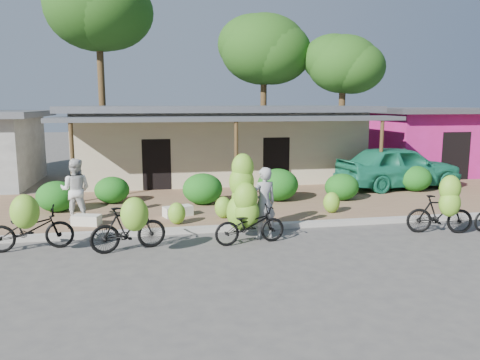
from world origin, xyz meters
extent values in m
plane|color=#4B4946|center=(0.00, 0.00, 0.00)|extent=(100.00, 100.00, 0.00)
cube|color=#8F704D|center=(0.00, 5.00, 0.06)|extent=(60.00, 6.00, 0.12)
cube|color=#A8A399|center=(0.00, 2.00, 0.07)|extent=(60.00, 0.25, 0.15)
cube|color=#C3BB94|center=(0.00, 11.00, 1.55)|extent=(12.00, 6.00, 3.10)
cube|color=slate|center=(0.00, 11.00, 3.23)|extent=(13.00, 7.00, 0.25)
cube|color=black|center=(0.00, 8.05, 1.10)|extent=(1.40, 0.12, 2.20)
cube|color=slate|center=(0.00, 7.00, 2.90)|extent=(13.00, 2.00, 0.15)
cylinder|color=brown|center=(-5.60, 6.10, 1.43)|extent=(0.14, 0.14, 2.85)
cylinder|color=brown|center=(0.00, 6.10, 1.43)|extent=(0.14, 0.14, 2.85)
cylinder|color=brown|center=(5.60, 6.10, 1.43)|extent=(0.14, 0.14, 2.85)
cube|color=#D12086|center=(10.50, 11.00, 1.50)|extent=(5.00, 5.00, 3.00)
cube|color=slate|center=(10.50, 11.00, 3.12)|extent=(6.00, 6.00, 0.25)
cube|color=black|center=(10.50, 8.55, 1.10)|extent=(1.40, 0.12, 2.20)
cylinder|color=brown|center=(-5.50, 16.00, 4.41)|extent=(0.36, 0.36, 8.81)
ellipsoid|color=#1E4C13|center=(-5.50, 16.00, 8.33)|extent=(5.44, 5.44, 4.35)
ellipsoid|color=#1E4C13|center=(-6.00, 16.30, 8.63)|extent=(4.62, 4.62, 3.70)
cylinder|color=brown|center=(3.50, 16.50, 3.44)|extent=(0.36, 0.36, 6.89)
ellipsoid|color=#1E4C13|center=(3.50, 16.50, 6.50)|extent=(4.98, 4.98, 3.98)
ellipsoid|color=#1E4C13|center=(3.00, 16.80, 6.80)|extent=(4.23, 4.23, 3.38)
cylinder|color=brown|center=(7.50, 14.50, 2.96)|extent=(0.36, 0.36, 5.92)
ellipsoid|color=#1E4C13|center=(7.50, 14.50, 5.59)|extent=(3.94, 3.94, 3.15)
ellipsoid|color=#1E4C13|center=(7.00, 14.80, 5.89)|extent=(3.35, 3.35, 2.68)
ellipsoid|color=#145A16|center=(-5.93, 4.79, 0.60)|extent=(1.23, 1.11, 0.96)
ellipsoid|color=#145A16|center=(-4.33, 5.76, 0.57)|extent=(1.16, 1.04, 0.90)
ellipsoid|color=#145A16|center=(-1.34, 5.03, 0.64)|extent=(1.34, 1.20, 1.04)
ellipsoid|color=#145A16|center=(1.28, 5.13, 0.68)|extent=(1.43, 1.29, 1.12)
ellipsoid|color=#145A16|center=(3.51, 4.81, 0.58)|extent=(1.19, 1.07, 0.93)
ellipsoid|color=#145A16|center=(6.96, 5.88, 0.61)|extent=(1.26, 1.13, 0.98)
imported|color=black|center=(-5.86, 1.19, 0.51)|extent=(2.03, 0.91, 1.03)
ellipsoid|color=#81C431|center=(-5.78, 0.54, 1.08)|extent=(0.63, 0.53, 0.78)
imported|color=black|center=(-3.57, 0.71, 0.54)|extent=(1.87, 0.98, 1.08)
ellipsoid|color=#81C431|center=(-3.39, 0.08, 1.03)|extent=(0.62, 0.52, 0.77)
imported|color=black|center=(-0.63, 0.73, 0.48)|extent=(1.88, 0.88, 0.95)
ellipsoid|color=#81C431|center=(-0.76, 1.27, 0.69)|extent=(0.75, 0.64, 0.94)
ellipsoid|color=#81C431|center=(-0.66, 1.28, 1.08)|extent=(0.67, 0.57, 0.84)
ellipsoid|color=#81C431|center=(-0.74, 1.27, 1.48)|extent=(0.65, 0.55, 0.81)
ellipsoid|color=#81C431|center=(-0.71, 1.28, 1.85)|extent=(0.57, 0.49, 0.72)
ellipsoid|color=#81C431|center=(-0.66, 0.93, 0.74)|extent=(0.62, 0.53, 0.78)
ellipsoid|color=#81C431|center=(-0.70, 0.92, 1.14)|extent=(0.61, 0.52, 0.76)
imported|color=black|center=(4.57, 0.71, 0.52)|extent=(1.80, 0.92, 1.04)
ellipsoid|color=#81C431|center=(4.40, 0.09, 0.96)|extent=(0.54, 0.46, 0.68)
ellipsoid|color=#81C431|center=(4.41, 0.13, 1.33)|extent=(0.55, 0.47, 0.69)
ellipsoid|color=#81C431|center=(-2.34, 2.53, 0.43)|extent=(0.49, 0.42, 0.62)
ellipsoid|color=#81C431|center=(-0.96, 2.98, 0.44)|extent=(0.51, 0.44, 0.64)
ellipsoid|color=#81C431|center=(2.43, 3.04, 0.44)|extent=(0.52, 0.44, 0.65)
cube|color=silver|center=(-2.26, 3.49, 0.27)|extent=(0.94, 0.67, 0.30)
cube|color=silver|center=(-4.81, 2.91, 0.26)|extent=(0.83, 0.59, 0.28)
imported|color=gray|center=(-0.18, 1.13, 0.93)|extent=(0.77, 0.60, 1.86)
imported|color=silver|center=(-5.15, 3.49, 1.02)|extent=(0.98, 0.82, 1.80)
imported|color=#1B7D5B|center=(6.66, 6.65, 0.97)|extent=(5.21, 2.59, 1.70)
camera|label=1|loc=(-2.97, -10.29, 3.45)|focal=35.00mm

